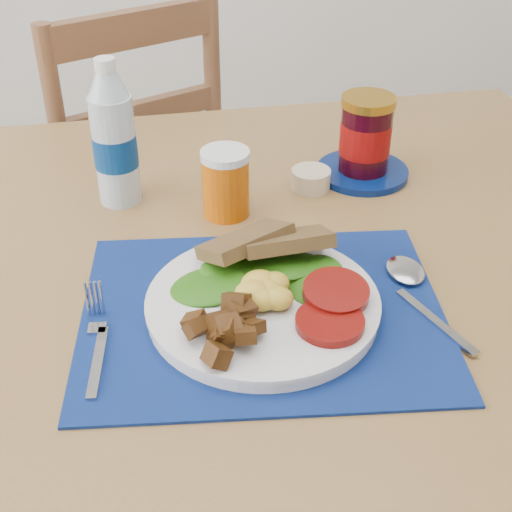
{
  "coord_description": "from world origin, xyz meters",
  "views": [
    {
      "loc": [
        -0.02,
        -0.57,
        1.27
      ],
      "look_at": [
        0.11,
        0.09,
        0.8
      ],
      "focal_mm": 50.0,
      "sensor_mm": 36.0,
      "label": 1
    }
  ],
  "objects": [
    {
      "name": "table",
      "position": [
        0.0,
        0.2,
        0.67
      ],
      "size": [
        1.4,
        0.9,
        0.75
      ],
      "color": "brown",
      "rests_on": "ground"
    },
    {
      "name": "ramekin",
      "position": [
        0.24,
        0.33,
        0.76
      ],
      "size": [
        0.06,
        0.06,
        0.03
      ],
      "primitive_type": "cylinder",
      "color": "beige",
      "rests_on": "table"
    },
    {
      "name": "juice_glass",
      "position": [
        0.1,
        0.28,
        0.8
      ],
      "size": [
        0.07,
        0.07,
        0.09
      ],
      "primitive_type": "cylinder",
      "color": "#C45305",
      "rests_on": "table"
    },
    {
      "name": "placemat",
      "position": [
        0.11,
        0.05,
        0.75
      ],
      "size": [
        0.45,
        0.37,
        0.0
      ],
      "primitive_type": "cube",
      "rotation": [
        0.0,
        0.0,
        -0.13
      ],
      "color": "#040F31",
      "rests_on": "table"
    },
    {
      "name": "chair_far",
      "position": [
        -0.04,
        0.9,
        0.56
      ],
      "size": [
        0.53,
        0.52,
        1.09
      ],
      "rotation": [
        0.0,
        0.0,
        3.55
      ],
      "color": "brown",
      "rests_on": "ground"
    },
    {
      "name": "jam_on_saucer",
      "position": [
        0.32,
        0.36,
        0.81
      ],
      "size": [
        0.14,
        0.14,
        0.13
      ],
      "color": "#051A59",
      "rests_on": "table"
    },
    {
      "name": "breakfast_plate",
      "position": [
        0.1,
        0.05,
        0.77
      ],
      "size": [
        0.26,
        0.26,
        0.06
      ],
      "rotation": [
        0.0,
        0.0,
        0.31
      ],
      "color": "silver",
      "rests_on": "placemat"
    },
    {
      "name": "fork",
      "position": [
        -0.08,
        0.04,
        0.76
      ],
      "size": [
        0.03,
        0.16,
        0.0
      ],
      "rotation": [
        0.0,
        0.0,
        -0.13
      ],
      "color": "#B2B5BA",
      "rests_on": "placemat"
    },
    {
      "name": "spoon",
      "position": [
        0.29,
        0.06,
        0.76
      ],
      "size": [
        0.05,
        0.19,
        0.01
      ],
      "rotation": [
        0.0,
        0.0,
        0.32
      ],
      "color": "#B2B5BA",
      "rests_on": "placemat"
    },
    {
      "name": "water_bottle",
      "position": [
        -0.04,
        0.35,
        0.84
      ],
      "size": [
        0.06,
        0.06,
        0.21
      ],
      "color": "#ADBFCC",
      "rests_on": "table"
    }
  ]
}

